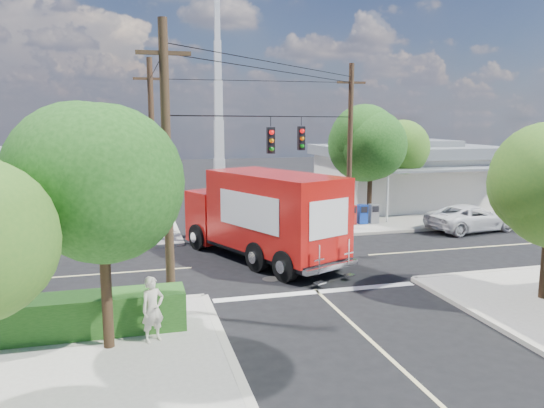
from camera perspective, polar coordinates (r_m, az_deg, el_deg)
name	(u,v)px	position (r m, az deg, el deg)	size (l,w,h in m)	color
ground	(284,261)	(23.12, 1.29, -6.15)	(120.00, 120.00, 0.00)	black
sidewalk_ne	(392,208)	(37.05, 12.82, -0.46)	(14.12, 14.12, 0.14)	gray
sidewalk_nw	(51,225)	(33.17, -22.71, -2.05)	(14.12, 14.12, 0.14)	gray
road_markings	(294,270)	(21.76, 2.38, -7.13)	(32.00, 32.00, 0.01)	beige
building_ne	(407,173)	(38.47, 14.33, 3.22)	(11.80, 10.20, 4.50)	silver
building_nw	(32,185)	(34.58, -24.43, 1.88)	(10.80, 10.20, 4.30)	beige
radio_tower	(219,125)	(41.96, -5.75, 8.47)	(0.80, 0.80, 17.00)	silver
tree_sw_front	(102,190)	(14.00, -17.87, 1.45)	(3.88, 3.78, 6.03)	#422D1C
tree_ne_front	(371,142)	(31.25, 10.65, 6.54)	(4.21, 4.14, 6.66)	#422D1C
tree_ne_back	(394,150)	(34.41, 12.97, 5.72)	(3.77, 3.66, 5.82)	#422D1C
palm_nw_front	(105,140)	(28.96, -17.53, 6.63)	(3.01, 3.08, 5.59)	#422D1C
palm_nw_back	(68,146)	(30.62, -21.14, 5.86)	(3.01, 3.08, 5.19)	#422D1C
utility_poles	(240,152)	(23.53, -3.50, 5.65)	(12.00, 10.68, 9.00)	#473321
picket_fence	(82,306)	(16.78, -19.73, -10.25)	(5.94, 0.06, 1.00)	silver
hedge_sw	(72,316)	(16.05, -20.69, -11.16)	(6.20, 1.20, 1.10)	#1D4B16
vending_boxes	(362,214)	(30.89, 9.69, -1.08)	(1.90, 0.50, 1.10)	#A01D17
delivery_truck	(263,216)	(22.90, -0.97, -1.27)	(5.94, 9.22, 3.86)	black
parked_car	(472,218)	(31.16, 20.69, -1.40)	(2.39, 5.17, 1.44)	silver
pedestrian	(153,309)	(14.88, -12.71, -10.97)	(0.66, 0.43, 1.80)	beige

